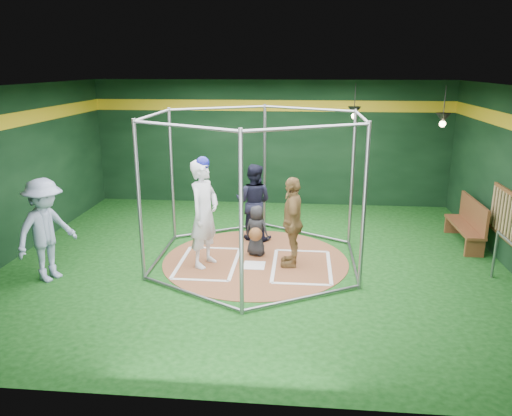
# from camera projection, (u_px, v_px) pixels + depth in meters

# --- Properties ---
(room_shell) EXTENTS (10.10, 9.10, 3.53)m
(room_shell) POSITION_uv_depth(u_px,v_px,m) (256.00, 177.00, 9.81)
(room_shell) COLOR #0C380D
(room_shell) RESTS_ON ground
(clay_disc) EXTENTS (3.80, 3.80, 0.01)m
(clay_disc) POSITION_uv_depth(u_px,v_px,m) (256.00, 260.00, 10.28)
(clay_disc) COLOR brown
(clay_disc) RESTS_ON ground
(home_plate) EXTENTS (0.43, 0.43, 0.01)m
(home_plate) POSITION_uv_depth(u_px,v_px,m) (254.00, 265.00, 9.99)
(home_plate) COLOR white
(home_plate) RESTS_ON clay_disc
(batter_box_left) EXTENTS (1.17, 1.77, 0.01)m
(batter_box_left) POSITION_uv_depth(u_px,v_px,m) (208.00, 263.00, 10.13)
(batter_box_left) COLOR white
(batter_box_left) RESTS_ON clay_disc
(batter_box_right) EXTENTS (1.17, 1.77, 0.01)m
(batter_box_right) POSITION_uv_depth(u_px,v_px,m) (302.00, 266.00, 9.95)
(batter_box_right) COLOR white
(batter_box_right) RESTS_ON clay_disc
(batting_cage) EXTENTS (4.05, 4.67, 3.00)m
(batting_cage) POSITION_uv_depth(u_px,v_px,m) (256.00, 190.00, 9.87)
(batting_cage) COLOR gray
(batting_cage) RESTS_ON ground
(bat_rack) EXTENTS (0.07, 1.25, 0.98)m
(bat_rack) POSITION_uv_depth(u_px,v_px,m) (503.00, 213.00, 9.93)
(bat_rack) COLOR brown
(bat_rack) RESTS_ON room_shell
(pendant_lamp_near) EXTENTS (0.34, 0.34, 0.90)m
(pendant_lamp_near) POSITION_uv_depth(u_px,v_px,m) (354.00, 111.00, 12.77)
(pendant_lamp_near) COLOR black
(pendant_lamp_near) RESTS_ON room_shell
(pendant_lamp_far) EXTENTS (0.34, 0.34, 0.90)m
(pendant_lamp_far) POSITION_uv_depth(u_px,v_px,m) (443.00, 118.00, 11.08)
(pendant_lamp_far) COLOR black
(pendant_lamp_far) RESTS_ON room_shell
(batter_figure) EXTENTS (0.75, 0.91, 2.20)m
(batter_figure) POSITION_uv_depth(u_px,v_px,m) (204.00, 213.00, 9.76)
(batter_figure) COLOR silver
(batter_figure) RESTS_ON clay_disc
(visitor_leopard) EXTENTS (0.45, 1.06, 1.81)m
(visitor_leopard) POSITION_uv_depth(u_px,v_px,m) (292.00, 222.00, 9.80)
(visitor_leopard) COLOR #A98248
(visitor_leopard) RESTS_ON clay_disc
(catcher_figure) EXTENTS (0.61, 0.64, 1.07)m
(catcher_figure) POSITION_uv_depth(u_px,v_px,m) (257.00, 231.00, 10.41)
(catcher_figure) COLOR black
(catcher_figure) RESTS_ON clay_disc
(umpire) EXTENTS (0.96, 0.81, 1.75)m
(umpire) POSITION_uv_depth(u_px,v_px,m) (253.00, 202.00, 11.33)
(umpire) COLOR black
(umpire) RESTS_ON clay_disc
(bystander_blue) EXTENTS (1.16, 1.43, 1.94)m
(bystander_blue) POSITION_uv_depth(u_px,v_px,m) (46.00, 230.00, 9.14)
(bystander_blue) COLOR #919EC0
(bystander_blue) RESTS_ON ground
(dugout_bench) EXTENTS (0.41, 1.76, 1.03)m
(dugout_bench) POSITION_uv_depth(u_px,v_px,m) (469.00, 222.00, 11.09)
(dugout_bench) COLOR brown
(dugout_bench) RESTS_ON ground
(steel_railing) EXTENTS (0.05, 1.09, 0.94)m
(steel_railing) POSITION_uv_depth(u_px,v_px,m) (507.00, 257.00, 8.80)
(steel_railing) COLOR gray
(steel_railing) RESTS_ON ground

